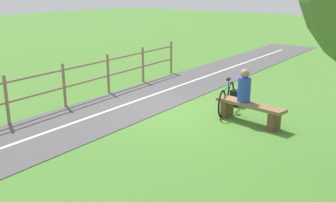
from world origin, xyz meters
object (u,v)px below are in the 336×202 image
at_px(person_seated, 244,87).
at_px(bicycle, 227,98).
at_px(backpack, 236,98).
at_px(bench, 250,109).

relative_size(person_seated, bicycle, 0.50).
bearing_deg(backpack, bench, 132.23).
xyz_separation_m(person_seated, bicycle, (0.73, -0.45, -0.50)).
bearing_deg(bench, bicycle, -20.06).
height_order(bicycle, backpack, bicycle).
xyz_separation_m(bench, bicycle, (0.93, -0.47, 0.02)).
height_order(bench, backpack, bench).
bearing_deg(bench, backpack, -40.86).
relative_size(person_seated, backpack, 1.82).
relative_size(bench, backpack, 4.14).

